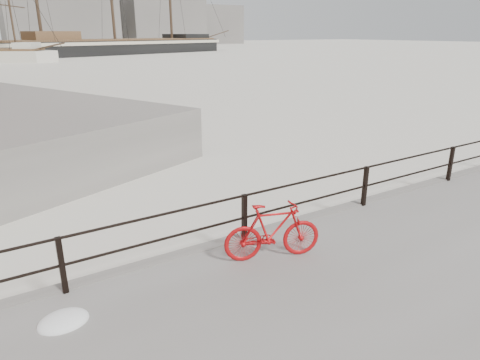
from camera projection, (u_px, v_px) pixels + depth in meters
ground at (357, 216)px, 10.81m from camera, size 400.00×400.00×0.00m
guardrail at (365, 186)px, 10.41m from camera, size 28.00×0.10×1.00m
bicycle at (273, 231)px, 7.93m from camera, size 1.82×0.87×1.11m
barque_black at (116, 54)px, 89.41m from camera, size 70.74×40.30×37.55m
industrial_west at (59, 16)px, 129.76m from camera, size 32.00×18.00×18.00m
industrial_mid at (161, 9)px, 150.43m from camera, size 26.00×20.00×24.00m
industrial_east at (211, 25)px, 167.66m from camera, size 20.00×16.00×14.00m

